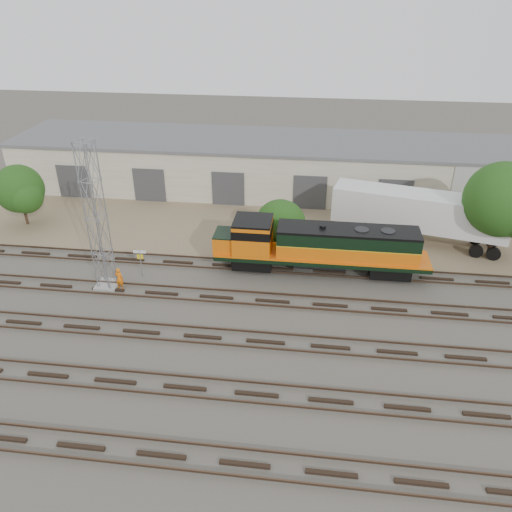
# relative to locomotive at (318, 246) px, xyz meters

# --- Properties ---
(ground) EXTENTS (140.00, 140.00, 0.00)m
(ground) POSITION_rel_locomotive_xyz_m (-2.92, -6.00, -2.24)
(ground) COLOR #47423A
(ground) RESTS_ON ground
(dirt_strip) EXTENTS (80.00, 16.00, 0.02)m
(dirt_strip) POSITION_rel_locomotive_xyz_m (-2.92, 9.00, -2.23)
(dirt_strip) COLOR #726047
(dirt_strip) RESTS_ON ground
(tracks) EXTENTS (80.00, 20.40, 0.28)m
(tracks) POSITION_rel_locomotive_xyz_m (-2.92, -9.00, -2.16)
(tracks) COLOR black
(tracks) RESTS_ON ground
(warehouse) EXTENTS (58.40, 10.40, 5.30)m
(warehouse) POSITION_rel_locomotive_xyz_m (-2.88, 16.98, 0.41)
(warehouse) COLOR beige
(warehouse) RESTS_ON ground
(locomotive) EXTENTS (16.11, 2.83, 3.87)m
(locomotive) POSITION_rel_locomotive_xyz_m (0.00, 0.00, 0.00)
(locomotive) COLOR black
(locomotive) RESTS_ON tracks
(signal_tower) EXTENTS (1.60, 1.60, 10.87)m
(signal_tower) POSITION_rel_locomotive_xyz_m (-15.17, -3.93, 3.04)
(signal_tower) COLOR gray
(signal_tower) RESTS_ON ground
(sign_post) EXTENTS (0.92, 0.11, 2.26)m
(sign_post) POSITION_rel_locomotive_xyz_m (-13.08, -2.29, -0.66)
(sign_post) COLOR gray
(sign_post) RESTS_ON ground
(worker) EXTENTS (0.67, 0.49, 1.68)m
(worker) POSITION_rel_locomotive_xyz_m (-14.12, -4.12, -1.40)
(worker) COLOR orange
(worker) RESTS_ON ground
(semi_trailer) EXTENTS (14.45, 6.00, 4.36)m
(semi_trailer) POSITION_rel_locomotive_xyz_m (8.60, 6.16, 0.50)
(semi_trailer) COLOR silver
(semi_trailer) RESTS_ON ground
(tree_west) EXTENTS (4.50, 4.29, 5.61)m
(tree_west) POSITION_rel_locomotive_xyz_m (-26.32, 5.10, 1.11)
(tree_west) COLOR #382619
(tree_west) RESTS_ON ground
(tree_mid) EXTENTS (4.54, 4.33, 4.33)m
(tree_mid) POSITION_rel_locomotive_xyz_m (-2.90, 3.77, -0.44)
(tree_mid) COLOR #382619
(tree_mid) RESTS_ON ground
(tree_east) EXTENTS (6.12, 5.83, 7.87)m
(tree_east) POSITION_rel_locomotive_xyz_m (14.20, 4.10, 2.56)
(tree_east) COLOR #382619
(tree_east) RESTS_ON ground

